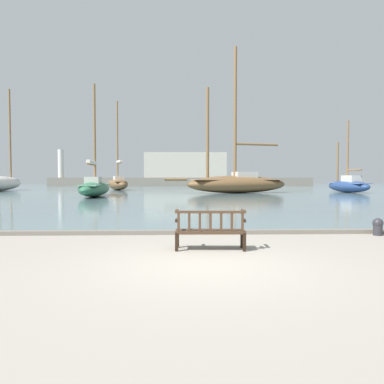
{
  "coord_description": "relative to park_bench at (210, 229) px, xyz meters",
  "views": [
    {
      "loc": [
        -0.48,
        -7.09,
        1.67
      ],
      "look_at": [
        0.12,
        10.0,
        1.0
      ],
      "focal_mm": 35.0,
      "sensor_mm": 36.0,
      "label": 1
    }
  ],
  "objects": [
    {
      "name": "sailboat_far_starboard",
      "position": [
        -8.44,
        39.09,
        0.5
      ],
      "size": [
        4.42,
        7.86,
        11.21
      ],
      "color": "brown",
      "rests_on": "harbor_water"
    },
    {
      "name": "harbor_water",
      "position": [
        -0.24,
        42.54,
        -0.43
      ],
      "size": [
        100.0,
        80.0,
        0.08
      ],
      "primitive_type": "cube",
      "color": "slate",
      "rests_on": "ground"
    },
    {
      "name": "sailboat_distant_harbor",
      "position": [
        5.18,
        29.07,
        0.77
      ],
      "size": [
        12.84,
        5.6,
        14.6
      ],
      "color": "brown",
      "rests_on": "harbor_water"
    },
    {
      "name": "far_breakwater",
      "position": [
        -0.29,
        58.19,
        1.65
      ],
      "size": [
        46.73,
        2.4,
        6.57
      ],
      "color": "slate",
      "rests_on": "ground"
    },
    {
      "name": "mooring_bollard",
      "position": [
        5.0,
        1.96,
        -0.2
      ],
      "size": [
        0.29,
        0.29,
        0.5
      ],
      "color": "#2D2D33",
      "rests_on": "ground"
    },
    {
      "name": "sailboat_nearest_starboard",
      "position": [
        -7.79,
        23.02,
        0.38
      ],
      "size": [
        2.42,
        8.61,
        9.42
      ],
      "color": "#2D6647",
      "rests_on": "harbor_water"
    },
    {
      "name": "park_bench",
      "position": [
        0.0,
        0.0,
        0.0
      ],
      "size": [
        1.62,
        0.59,
        0.92
      ],
      "color": "black",
      "rests_on": "ground"
    },
    {
      "name": "sailboat_mid_port",
      "position": [
        17.2,
        30.38,
        0.4
      ],
      "size": [
        2.97,
        7.06,
        7.61
      ],
      "color": "navy",
      "rests_on": "harbor_water"
    },
    {
      "name": "ground_plane",
      "position": [
        -0.24,
        -1.46,
        -0.47
      ],
      "size": [
        160.0,
        160.0,
        0.0
      ],
      "primitive_type": "plane",
      "color": "gray"
    },
    {
      "name": "quay_edge_kerb",
      "position": [
        -0.24,
        2.39,
        -0.41
      ],
      "size": [
        40.0,
        0.3,
        0.12
      ],
      "primitive_type": "cube",
      "color": "slate",
      "rests_on": "ground"
    }
  ]
}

